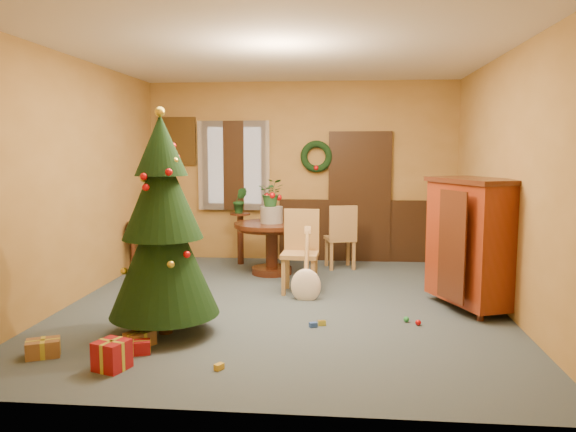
# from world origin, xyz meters

# --- Properties ---
(room_envelope) EXTENTS (5.50, 5.50, 5.50)m
(room_envelope) POSITION_xyz_m (0.21, 2.70, 1.12)
(room_envelope) COLOR #324149
(room_envelope) RESTS_ON ground
(dining_table) EXTENTS (1.09, 1.09, 0.75)m
(dining_table) POSITION_xyz_m (-0.35, 1.61, 0.53)
(dining_table) COLOR black
(dining_table) RESTS_ON floor
(urn) EXTENTS (0.33, 0.33, 0.24)m
(urn) POSITION_xyz_m (-0.35, 1.61, 0.87)
(urn) COLOR slate
(urn) RESTS_ON dining_table
(centerpiece_plant) EXTENTS (0.36, 0.31, 0.40)m
(centerpiece_plant) POSITION_xyz_m (-0.35, 1.61, 1.19)
(centerpiece_plant) COLOR #1E4C23
(centerpiece_plant) RESTS_ON urn
(chair_near) EXTENTS (0.47, 0.47, 1.05)m
(chair_near) POSITION_xyz_m (0.15, 0.66, 0.56)
(chair_near) COLOR olive
(chair_near) RESTS_ON floor
(chair_far) EXTENTS (0.51, 0.51, 0.98)m
(chair_far) POSITION_xyz_m (0.66, 2.05, 0.53)
(chair_far) COLOR olive
(chair_far) RESTS_ON floor
(guitar) EXTENTS (0.43, 0.60, 0.84)m
(guitar) POSITION_xyz_m (0.24, 0.22, 0.43)
(guitar) COLOR white
(guitar) RESTS_ON floor
(plant_stand) EXTENTS (0.32, 0.32, 0.82)m
(plant_stand) POSITION_xyz_m (-0.93, 2.27, 0.51)
(plant_stand) COLOR black
(plant_stand) RESTS_ON floor
(stand_plant) EXTENTS (0.25, 0.22, 0.40)m
(stand_plant) POSITION_xyz_m (-0.93, 2.27, 1.02)
(stand_plant) COLOR #19471E
(stand_plant) RESTS_ON plant_stand
(christmas_tree) EXTENTS (1.07, 1.07, 2.22)m
(christmas_tree) POSITION_xyz_m (-1.06, -1.14, 1.05)
(christmas_tree) COLOR #382111
(christmas_tree) RESTS_ON floor
(writing_desk) EXTENTS (0.94, 0.73, 0.75)m
(writing_desk) POSITION_xyz_m (-2.08, 1.65, 0.56)
(writing_desk) COLOR black
(writing_desk) RESTS_ON floor
(sideboard) EXTENTS (1.02, 1.31, 1.49)m
(sideboard) POSITION_xyz_m (2.15, 0.03, 0.80)
(sideboard) COLOR #5E240A
(sideboard) RESTS_ON floor
(gift_a) EXTENTS (0.34, 0.30, 0.15)m
(gift_a) POSITION_xyz_m (-1.94, -1.87, 0.07)
(gift_a) COLOR brown
(gift_a) RESTS_ON floor
(gift_b) EXTENTS (0.31, 0.31, 0.25)m
(gift_b) POSITION_xyz_m (-1.22, -2.09, 0.12)
(gift_b) COLOR maroon
(gift_b) RESTS_ON floor
(gift_c) EXTENTS (0.29, 0.31, 0.14)m
(gift_c) POSITION_xyz_m (-1.18, -1.53, 0.07)
(gift_c) COLOR brown
(gift_c) RESTS_ON floor
(gift_d) EXTENTS (0.36, 0.24, 0.12)m
(gift_d) POSITION_xyz_m (-1.18, -1.75, 0.06)
(gift_d) COLOR maroon
(gift_d) RESTS_ON floor
(toy_a) EXTENTS (0.09, 0.08, 0.05)m
(toy_a) POSITION_xyz_m (0.39, -0.83, 0.03)
(toy_a) COLOR #274CAA
(toy_a) RESTS_ON floor
(toy_b) EXTENTS (0.06, 0.06, 0.06)m
(toy_b) POSITION_xyz_m (1.36, -0.56, 0.03)
(toy_b) COLOR green
(toy_b) RESTS_ON floor
(toy_c) EXTENTS (0.08, 0.09, 0.05)m
(toy_c) POSITION_xyz_m (-0.33, -2.02, 0.03)
(toy_c) COLOR gold
(toy_c) RESTS_ON floor
(toy_d) EXTENTS (0.06, 0.06, 0.06)m
(toy_d) POSITION_xyz_m (1.47, -0.66, 0.03)
(toy_d) COLOR red
(toy_d) RESTS_ON floor
(toy_e) EXTENTS (0.09, 0.06, 0.05)m
(toy_e) POSITION_xyz_m (0.47, -0.75, 0.03)
(toy_e) COLOR gold
(toy_e) RESTS_ON floor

